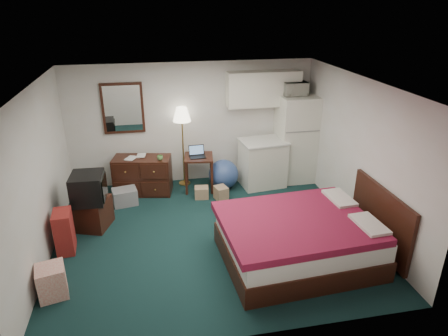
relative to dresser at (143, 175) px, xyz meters
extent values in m
cube|color=black|center=(1.07, -1.79, -0.38)|extent=(5.00, 4.50, 0.01)
cube|color=beige|center=(1.07, -1.79, 2.12)|extent=(5.00, 4.50, 0.01)
cube|color=beige|center=(1.07, 0.46, 0.87)|extent=(5.00, 0.01, 2.50)
cube|color=beige|center=(1.07, -4.04, 0.87)|extent=(5.00, 0.01, 2.50)
cube|color=beige|center=(-1.43, -1.79, 0.87)|extent=(0.01, 4.50, 2.50)
cube|color=beige|center=(3.57, -1.79, 0.87)|extent=(0.01, 4.50, 2.50)
sphere|color=navy|center=(1.62, -0.10, -0.07)|extent=(0.73, 0.73, 0.61)
imported|color=silver|center=(3.12, 0.13, 1.61)|extent=(0.50, 0.31, 0.33)
imported|color=#9A7050|center=(-0.28, 0.02, 0.50)|extent=(0.17, 0.10, 0.25)
imported|color=#9A7050|center=(-0.09, 0.10, 0.49)|extent=(0.17, 0.05, 0.23)
imported|color=#5B964A|center=(0.36, -0.19, 0.43)|extent=(0.14, 0.13, 0.11)
camera|label=1|loc=(0.19, -7.43, 3.26)|focal=32.00mm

